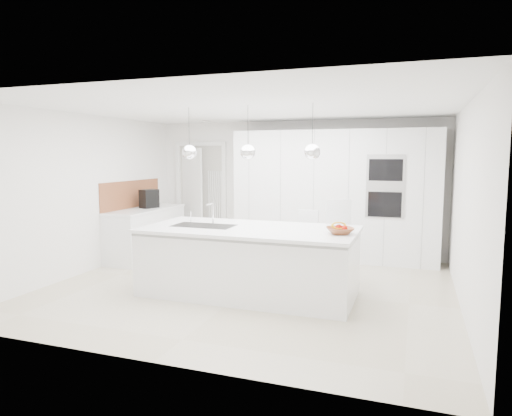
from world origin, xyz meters
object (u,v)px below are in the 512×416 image
(island_base, at_px, (248,263))
(bar_stool_right, at_px, (336,242))
(espresso_machine, at_px, (149,199))
(fruit_bowl, at_px, (340,231))
(bar_stool_left, at_px, (306,246))

(island_base, xyz_separation_m, bar_stool_right, (1.00, 1.00, 0.17))
(island_base, relative_size, espresso_machine, 8.27)
(fruit_bowl, relative_size, bar_stool_left, 0.32)
(bar_stool_right, bearing_deg, island_base, -157.54)
(bar_stool_left, relative_size, bar_stool_right, 0.86)
(espresso_machine, height_order, bar_stool_right, espresso_machine)
(island_base, xyz_separation_m, bar_stool_left, (0.56, 0.99, 0.08))
(espresso_machine, bearing_deg, fruit_bowl, -5.28)
(island_base, bearing_deg, fruit_bowl, -1.95)
(island_base, bearing_deg, espresso_machine, 147.67)
(espresso_machine, relative_size, bar_stool_left, 0.33)
(espresso_machine, distance_m, bar_stool_left, 3.19)
(fruit_bowl, bearing_deg, espresso_machine, 156.34)
(fruit_bowl, distance_m, espresso_machine, 4.10)
(island_base, relative_size, bar_stool_right, 2.33)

